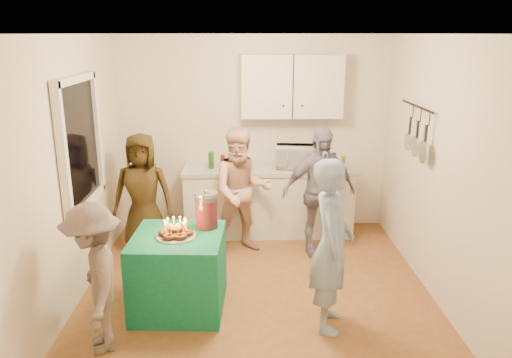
{
  "coord_description": "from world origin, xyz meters",
  "views": [
    {
      "loc": [
        -0.12,
        -4.62,
        2.61
      ],
      "look_at": [
        0.0,
        0.35,
        1.15
      ],
      "focal_mm": 35.0,
      "sensor_mm": 36.0,
      "label": 1
    }
  ],
  "objects_px": {
    "counter": "(268,202)",
    "woman_back_left": "(143,193)",
    "party_table": "(179,272)",
    "punch_jar": "(206,211)",
    "man_birthday": "(332,246)",
    "microwave": "(296,157)",
    "child_near_left": "(95,279)",
    "woman_back_center": "(242,191)",
    "woman_back_right": "(319,192)"
  },
  "relations": [
    {
      "from": "counter",
      "to": "child_near_left",
      "type": "bearing_deg",
      "value": -121.43
    },
    {
      "from": "man_birthday",
      "to": "child_near_left",
      "type": "height_order",
      "value": "man_birthday"
    },
    {
      "from": "woman_back_left",
      "to": "woman_back_center",
      "type": "bearing_deg",
      "value": -1.47
    },
    {
      "from": "woman_back_right",
      "to": "child_near_left",
      "type": "height_order",
      "value": "woman_back_right"
    },
    {
      "from": "man_birthday",
      "to": "child_near_left",
      "type": "distance_m",
      "value": 2.04
    },
    {
      "from": "counter",
      "to": "woman_back_left",
      "type": "bearing_deg",
      "value": -161.21
    },
    {
      "from": "man_birthday",
      "to": "woman_back_right",
      "type": "relative_size",
      "value": 1.02
    },
    {
      "from": "counter",
      "to": "punch_jar",
      "type": "distance_m",
      "value": 1.9
    },
    {
      "from": "party_table",
      "to": "child_near_left",
      "type": "distance_m",
      "value": 0.93
    },
    {
      "from": "man_birthday",
      "to": "woman_back_right",
      "type": "distance_m",
      "value": 1.6
    },
    {
      "from": "punch_jar",
      "to": "child_near_left",
      "type": "bearing_deg",
      "value": -135.32
    },
    {
      "from": "man_birthday",
      "to": "child_near_left",
      "type": "xyz_separation_m",
      "value": [
        -2.01,
        -0.3,
        -0.14
      ]
    },
    {
      "from": "woman_back_center",
      "to": "child_near_left",
      "type": "xyz_separation_m",
      "value": [
        -1.22,
        -1.97,
        -0.12
      ]
    },
    {
      "from": "microwave",
      "to": "punch_jar",
      "type": "bearing_deg",
      "value": -116.96
    },
    {
      "from": "microwave",
      "to": "punch_jar",
      "type": "relative_size",
      "value": 1.53
    },
    {
      "from": "microwave",
      "to": "man_birthday",
      "type": "height_order",
      "value": "man_birthday"
    },
    {
      "from": "man_birthday",
      "to": "child_near_left",
      "type": "relative_size",
      "value": 1.22
    },
    {
      "from": "man_birthday",
      "to": "woman_back_right",
      "type": "height_order",
      "value": "man_birthday"
    },
    {
      "from": "microwave",
      "to": "man_birthday",
      "type": "xyz_separation_m",
      "value": [
        0.09,
        -2.26,
        -0.26
      ]
    },
    {
      "from": "counter",
      "to": "woman_back_right",
      "type": "xyz_separation_m",
      "value": [
        0.57,
        -0.66,
        0.35
      ]
    },
    {
      "from": "microwave",
      "to": "child_near_left",
      "type": "height_order",
      "value": "child_near_left"
    },
    {
      "from": "child_near_left",
      "to": "counter",
      "type": "bearing_deg",
      "value": 129.84
    },
    {
      "from": "counter",
      "to": "party_table",
      "type": "height_order",
      "value": "counter"
    },
    {
      "from": "man_birthday",
      "to": "child_near_left",
      "type": "bearing_deg",
      "value": 106.61
    },
    {
      "from": "microwave",
      "to": "party_table",
      "type": "bearing_deg",
      "value": -119.83
    },
    {
      "from": "child_near_left",
      "to": "woman_back_right",
      "type": "bearing_deg",
      "value": 112.92
    },
    {
      "from": "punch_jar",
      "to": "microwave",
      "type": "bearing_deg",
      "value": 58.25
    },
    {
      "from": "punch_jar",
      "to": "woman_back_center",
      "type": "xyz_separation_m",
      "value": [
        0.35,
        1.11,
        -0.16
      ]
    },
    {
      "from": "punch_jar",
      "to": "child_near_left",
      "type": "relative_size",
      "value": 0.26
    },
    {
      "from": "counter",
      "to": "man_birthday",
      "type": "bearing_deg",
      "value": -78.75
    },
    {
      "from": "microwave",
      "to": "woman_back_left",
      "type": "distance_m",
      "value": 2.01
    },
    {
      "from": "punch_jar",
      "to": "woman_back_right",
      "type": "relative_size",
      "value": 0.22
    },
    {
      "from": "woman_back_left",
      "to": "man_birthday",
      "type": "bearing_deg",
      "value": -39.53
    },
    {
      "from": "microwave",
      "to": "punch_jar",
      "type": "distance_m",
      "value": 2.0
    },
    {
      "from": "child_near_left",
      "to": "woman_back_left",
      "type": "bearing_deg",
      "value": 160.97
    },
    {
      "from": "woman_back_center",
      "to": "party_table",
      "type": "bearing_deg",
      "value": -122.32
    },
    {
      "from": "counter",
      "to": "woman_back_right",
      "type": "bearing_deg",
      "value": -48.91
    },
    {
      "from": "counter",
      "to": "microwave",
      "type": "relative_size",
      "value": 4.23
    },
    {
      "from": "counter",
      "to": "woman_back_left",
      "type": "xyz_separation_m",
      "value": [
        -1.55,
        -0.53,
        0.31
      ]
    },
    {
      "from": "party_table",
      "to": "woman_back_left",
      "type": "xyz_separation_m",
      "value": [
        -0.59,
        1.38,
        0.36
      ]
    },
    {
      "from": "child_near_left",
      "to": "punch_jar",
      "type": "bearing_deg",
      "value": 115.95
    },
    {
      "from": "punch_jar",
      "to": "man_birthday",
      "type": "xyz_separation_m",
      "value": [
        1.14,
        -0.56,
        -0.13
      ]
    },
    {
      "from": "party_table",
      "to": "punch_jar",
      "type": "bearing_deg",
      "value": 38.27
    },
    {
      "from": "punch_jar",
      "to": "woman_back_left",
      "type": "bearing_deg",
      "value": 126.24
    },
    {
      "from": "counter",
      "to": "child_near_left",
      "type": "relative_size",
      "value": 1.68
    },
    {
      "from": "man_birthday",
      "to": "woman_back_center",
      "type": "height_order",
      "value": "man_birthday"
    },
    {
      "from": "counter",
      "to": "woman_back_left",
      "type": "relative_size",
      "value": 1.49
    },
    {
      "from": "man_birthday",
      "to": "woman_back_left",
      "type": "distance_m",
      "value": 2.65
    },
    {
      "from": "microwave",
      "to": "woman_back_center",
      "type": "xyz_separation_m",
      "value": [
        -0.71,
        -0.59,
        -0.28
      ]
    },
    {
      "from": "counter",
      "to": "party_table",
      "type": "bearing_deg",
      "value": -116.72
    }
  ]
}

